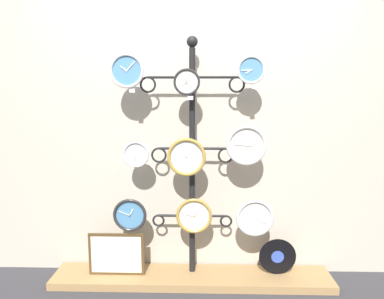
{
  "coord_description": "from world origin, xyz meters",
  "views": [
    {
      "loc": [
        0.08,
        -2.43,
        1.5
      ],
      "look_at": [
        0.0,
        0.36,
        1.06
      ],
      "focal_mm": 35.0,
      "sensor_mm": 36.0,
      "label": 1
    }
  ],
  "objects_px": {
    "clock_top_left": "(127,71)",
    "clock_middle_right": "(246,145)",
    "picture_frame": "(116,254)",
    "clock_bottom_left": "(130,215)",
    "clock_middle_left": "(136,154)",
    "display_stand": "(192,187)",
    "vinyl_record": "(278,257)",
    "clock_bottom_center": "(194,216)",
    "clock_top_center": "(187,82)",
    "clock_top_right": "(251,70)",
    "clock_middle_center": "(187,157)",
    "clock_bottom_right": "(255,218)"
  },
  "relations": [
    {
      "from": "clock_middle_right",
      "to": "vinyl_record",
      "type": "bearing_deg",
      "value": 11.58
    },
    {
      "from": "picture_frame",
      "to": "clock_bottom_center",
      "type": "bearing_deg",
      "value": -0.63
    },
    {
      "from": "clock_bottom_left",
      "to": "clock_middle_left",
      "type": "bearing_deg",
      "value": 7.87
    },
    {
      "from": "clock_top_right",
      "to": "clock_bottom_right",
      "type": "height_order",
      "value": "clock_top_right"
    },
    {
      "from": "clock_middle_center",
      "to": "clock_bottom_right",
      "type": "height_order",
      "value": "clock_middle_center"
    },
    {
      "from": "clock_bottom_center",
      "to": "clock_top_center",
      "type": "bearing_deg",
      "value": -159.54
    },
    {
      "from": "clock_top_left",
      "to": "clock_top_center",
      "type": "relative_size",
      "value": 1.3
    },
    {
      "from": "display_stand",
      "to": "picture_frame",
      "type": "distance_m",
      "value": 0.8
    },
    {
      "from": "clock_bottom_left",
      "to": "vinyl_record",
      "type": "height_order",
      "value": "clock_bottom_left"
    },
    {
      "from": "clock_middle_center",
      "to": "display_stand",
      "type": "bearing_deg",
      "value": 71.65
    },
    {
      "from": "clock_top_left",
      "to": "clock_middle_right",
      "type": "height_order",
      "value": "clock_top_left"
    },
    {
      "from": "picture_frame",
      "to": "clock_bottom_left",
      "type": "bearing_deg",
      "value": -10.28
    },
    {
      "from": "clock_top_left",
      "to": "clock_bottom_center",
      "type": "bearing_deg",
      "value": 2.85
    },
    {
      "from": "clock_middle_right",
      "to": "picture_frame",
      "type": "height_order",
      "value": "clock_middle_right"
    },
    {
      "from": "clock_middle_center",
      "to": "clock_top_center",
      "type": "bearing_deg",
      "value": 77.42
    },
    {
      "from": "clock_middle_center",
      "to": "clock_bottom_right",
      "type": "bearing_deg",
      "value": 1.03
    },
    {
      "from": "clock_middle_right",
      "to": "picture_frame",
      "type": "bearing_deg",
      "value": 179.23
    },
    {
      "from": "clock_middle_right",
      "to": "clock_bottom_center",
      "type": "xyz_separation_m",
      "value": [
        -0.39,
        0.01,
        -0.55
      ]
    },
    {
      "from": "clock_middle_center",
      "to": "clock_middle_right",
      "type": "relative_size",
      "value": 0.96
    },
    {
      "from": "display_stand",
      "to": "clock_middle_right",
      "type": "xyz_separation_m",
      "value": [
        0.41,
        -0.09,
        0.34
      ]
    },
    {
      "from": "clock_top_left",
      "to": "clock_middle_right",
      "type": "relative_size",
      "value": 0.83
    },
    {
      "from": "picture_frame",
      "to": "clock_middle_left",
      "type": "bearing_deg",
      "value": -4.55
    },
    {
      "from": "clock_top_left",
      "to": "picture_frame",
      "type": "relative_size",
      "value": 0.57
    },
    {
      "from": "clock_top_center",
      "to": "clock_bottom_left",
      "type": "bearing_deg",
      "value": 179.35
    },
    {
      "from": "clock_top_left",
      "to": "clock_bottom_right",
      "type": "relative_size",
      "value": 0.87
    },
    {
      "from": "clock_top_center",
      "to": "clock_top_right",
      "type": "height_order",
      "value": "clock_top_right"
    },
    {
      "from": "clock_top_center",
      "to": "clock_bottom_center",
      "type": "distance_m",
      "value": 1.01
    },
    {
      "from": "clock_middle_right",
      "to": "picture_frame",
      "type": "relative_size",
      "value": 0.69
    },
    {
      "from": "clock_top_center",
      "to": "clock_middle_right",
      "type": "bearing_deg",
      "value": 1.71
    },
    {
      "from": "clock_middle_left",
      "to": "clock_top_left",
      "type": "bearing_deg",
      "value": -160.93
    },
    {
      "from": "clock_bottom_left",
      "to": "picture_frame",
      "type": "height_order",
      "value": "clock_bottom_left"
    },
    {
      "from": "clock_top_center",
      "to": "clock_bottom_right",
      "type": "bearing_deg",
      "value": -0.27
    },
    {
      "from": "clock_top_left",
      "to": "clock_middle_center",
      "type": "height_order",
      "value": "clock_top_left"
    },
    {
      "from": "clock_middle_center",
      "to": "clock_bottom_left",
      "type": "distance_m",
      "value": 0.63
    },
    {
      "from": "clock_middle_left",
      "to": "clock_bottom_right",
      "type": "xyz_separation_m",
      "value": [
        0.9,
        -0.02,
        -0.48
      ]
    },
    {
      "from": "display_stand",
      "to": "clock_middle_center",
      "type": "xyz_separation_m",
      "value": [
        -0.04,
        -0.12,
        0.26
      ]
    },
    {
      "from": "clock_top_right",
      "to": "clock_middle_center",
      "type": "relative_size",
      "value": 0.7
    },
    {
      "from": "clock_top_right",
      "to": "clock_bottom_center",
      "type": "xyz_separation_m",
      "value": [
        -0.41,
        0.02,
        -1.1
      ]
    },
    {
      "from": "clock_middle_right",
      "to": "picture_frame",
      "type": "distance_m",
      "value": 1.33
    },
    {
      "from": "clock_middle_center",
      "to": "clock_bottom_center",
      "type": "height_order",
      "value": "clock_middle_center"
    },
    {
      "from": "clock_middle_center",
      "to": "vinyl_record",
      "type": "relative_size",
      "value": 0.99
    },
    {
      "from": "picture_frame",
      "to": "clock_middle_right",
      "type": "bearing_deg",
      "value": -0.77
    },
    {
      "from": "vinyl_record",
      "to": "clock_top_center",
      "type": "bearing_deg",
      "value": -174.49
    },
    {
      "from": "display_stand",
      "to": "vinyl_record",
      "type": "relative_size",
      "value": 6.52
    },
    {
      "from": "clock_top_left",
      "to": "clock_bottom_center",
      "type": "distance_m",
      "value": 1.19
    },
    {
      "from": "clock_middle_left",
      "to": "clock_top_center",
      "type": "bearing_deg",
      "value": -1.9
    },
    {
      "from": "clock_middle_center",
      "to": "clock_bottom_right",
      "type": "relative_size",
      "value": 1.0
    },
    {
      "from": "clock_middle_left",
      "to": "clock_bottom_center",
      "type": "relative_size",
      "value": 0.72
    },
    {
      "from": "clock_middle_left",
      "to": "clock_bottom_left",
      "type": "xyz_separation_m",
      "value": [
        -0.06,
        -0.01,
        -0.47
      ]
    },
    {
      "from": "clock_middle_right",
      "to": "clock_bottom_center",
      "type": "bearing_deg",
      "value": 179.01
    }
  ]
}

